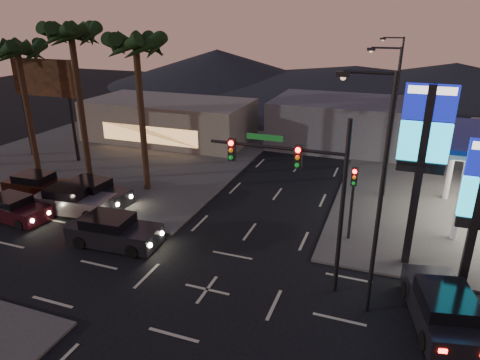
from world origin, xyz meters
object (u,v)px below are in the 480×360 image
at_px(suv_station, 443,308).
at_px(car_lane_a_front, 114,231).
at_px(car_lane_b_rear, 38,185).
at_px(car_lane_a_mid, 14,209).
at_px(pylon_sign_tall, 424,142).
at_px(car_lane_b_front, 73,200).
at_px(car_lane_b_mid, 93,193).
at_px(traffic_signal_mast, 303,179).

bearing_deg(suv_station, car_lane_a_front, 176.53).
bearing_deg(suv_station, car_lane_b_rear, 169.00).
bearing_deg(car_lane_a_mid, car_lane_a_front, -3.72).
xyz_separation_m(pylon_sign_tall, car_lane_b_front, (-19.94, -0.79, -5.62)).
bearing_deg(car_lane_b_rear, pylon_sign_tall, -1.32).
height_order(pylon_sign_tall, car_lane_a_mid, pylon_sign_tall).
bearing_deg(car_lane_b_rear, suv_station, -11.00).
height_order(pylon_sign_tall, car_lane_b_front, pylon_sign_tall).
distance_m(car_lane_b_mid, car_lane_b_rear, 4.54).
height_order(pylon_sign_tall, car_lane_b_rear, pylon_sign_tall).
distance_m(pylon_sign_tall, car_lane_b_mid, 20.37).
distance_m(pylon_sign_tall, car_lane_a_front, 16.40).
bearing_deg(pylon_sign_tall, car_lane_b_rear, 178.68).
relative_size(pylon_sign_tall, suv_station, 1.66).
relative_size(car_lane_a_mid, suv_station, 0.86).
bearing_deg(car_lane_a_mid, pylon_sign_tall, 7.31).
bearing_deg(car_lane_b_front, pylon_sign_tall, 2.27).
relative_size(traffic_signal_mast, car_lane_a_front, 1.54).
relative_size(car_lane_b_rear, suv_station, 0.91).
distance_m(car_lane_b_front, suv_station, 21.62).
distance_m(traffic_signal_mast, car_lane_b_front, 16.07).
height_order(traffic_signal_mast, car_lane_a_mid, traffic_signal_mast).
height_order(car_lane_b_rear, suv_station, suv_station).
relative_size(car_lane_a_front, car_lane_b_rear, 1.06).
relative_size(car_lane_b_front, suv_station, 0.97).
relative_size(car_lane_a_front, car_lane_b_front, 0.99).
height_order(pylon_sign_tall, suv_station, pylon_sign_tall).
distance_m(car_lane_a_front, car_lane_b_front, 5.57).
relative_size(pylon_sign_tall, car_lane_b_front, 1.71).
bearing_deg(pylon_sign_tall, traffic_signal_mast, -143.48).
relative_size(traffic_signal_mast, car_lane_b_front, 1.52).
xyz_separation_m(traffic_signal_mast, car_lane_b_mid, (-14.82, 4.17, -4.45)).
xyz_separation_m(car_lane_b_mid, car_lane_b_rear, (-4.54, -0.10, -0.04)).
bearing_deg(car_lane_a_front, car_lane_b_rear, 156.45).
height_order(pylon_sign_tall, car_lane_a_front, pylon_sign_tall).
bearing_deg(suv_station, car_lane_b_front, 170.40).
relative_size(car_lane_b_mid, car_lane_b_rear, 1.07).
bearing_deg(car_lane_b_mid, car_lane_b_rear, -178.70).
bearing_deg(car_lane_b_front, traffic_signal_mast, -10.16).
relative_size(pylon_sign_tall, traffic_signal_mast, 1.12).
height_order(car_lane_a_front, car_lane_b_rear, car_lane_a_front).
relative_size(car_lane_b_mid, suv_station, 0.97).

